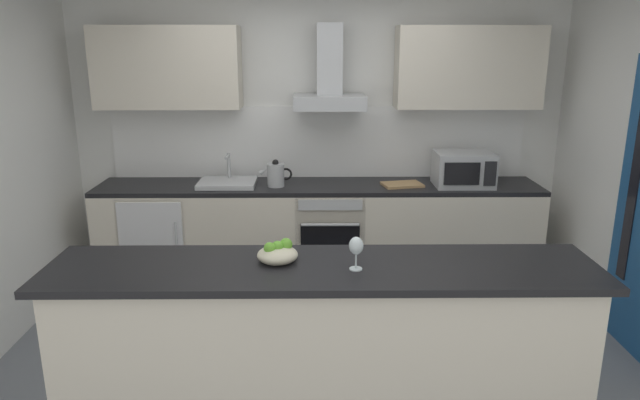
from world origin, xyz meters
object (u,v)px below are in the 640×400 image
(kettle, at_px, (276,175))
(chopping_board, at_px, (402,184))
(sink, at_px, (228,182))
(microwave, at_px, (464,169))
(oven, at_px, (329,232))
(fruit_bowl, at_px, (278,253))
(range_hood, at_px, (330,82))
(wine_glass, at_px, (356,247))
(refrigerator, at_px, (160,237))

(kettle, distance_m, chopping_board, 1.12)
(sink, bearing_deg, microwave, -1.07)
(oven, relative_size, sink, 1.60)
(oven, height_order, fruit_bowl, fruit_bowl)
(range_hood, bearing_deg, wine_glass, -87.98)
(microwave, bearing_deg, refrigerator, 179.47)
(wine_glass, bearing_deg, kettle, 104.63)
(kettle, bearing_deg, wine_glass, -75.37)
(microwave, distance_m, range_hood, 1.39)
(microwave, xyz_separation_m, sink, (-2.08, 0.04, -0.12))
(microwave, height_order, sink, microwave)
(microwave, distance_m, kettle, 1.64)
(oven, distance_m, range_hood, 1.33)
(fruit_bowl, bearing_deg, microwave, 52.87)
(range_hood, bearing_deg, microwave, -7.64)
(range_hood, bearing_deg, sink, -172.51)
(refrigerator, relative_size, sink, 1.70)
(kettle, distance_m, range_hood, 0.93)
(oven, relative_size, range_hood, 1.11)
(microwave, bearing_deg, chopping_board, 179.55)
(fruit_bowl, bearing_deg, sink, 105.66)
(oven, relative_size, chopping_board, 2.35)
(sink, bearing_deg, range_hood, 7.49)
(kettle, bearing_deg, range_hood, 19.14)
(oven, xyz_separation_m, chopping_board, (0.64, -0.02, 0.45))
(sink, bearing_deg, wine_glass, -65.48)
(sink, relative_size, chopping_board, 1.47)
(microwave, distance_m, wine_glass, 2.38)
(wine_glass, bearing_deg, oven, 92.14)
(oven, height_order, sink, sink)
(oven, relative_size, refrigerator, 0.94)
(microwave, relative_size, chopping_board, 1.47)
(sink, height_order, fruit_bowl, sink)
(sink, xyz_separation_m, range_hood, (0.90, 0.12, 0.86))
(microwave, bearing_deg, wine_glass, -117.36)
(kettle, bearing_deg, microwave, 0.20)
(fruit_bowl, relative_size, chopping_board, 0.65)
(chopping_board, bearing_deg, kettle, -179.48)
(refrigerator, height_order, range_hood, range_hood)
(sink, bearing_deg, oven, -0.70)
(oven, bearing_deg, wine_glass, -87.86)
(range_hood, bearing_deg, kettle, -160.86)
(microwave, xyz_separation_m, wine_glass, (-1.09, -2.11, 0.06))
(kettle, height_order, fruit_bowl, kettle)
(microwave, height_order, kettle, microwave)
(refrigerator, bearing_deg, range_hood, 4.94)
(oven, distance_m, wine_glass, 2.24)
(refrigerator, xyz_separation_m, fruit_bowl, (1.20, -2.01, 0.60))
(range_hood, height_order, wine_glass, range_hood)
(oven, distance_m, microwave, 1.31)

